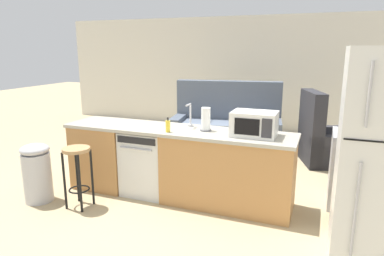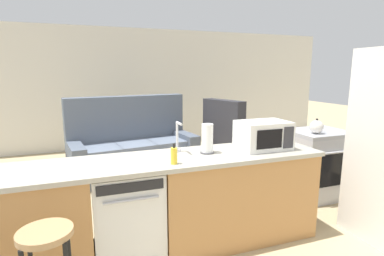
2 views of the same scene
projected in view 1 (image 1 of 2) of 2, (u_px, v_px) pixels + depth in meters
name	position (u px, v px, depth m)	size (l,w,h in m)	color
ground_plane	(166.00, 194.00, 4.50)	(24.00, 24.00, 0.00)	tan
wall_back	(255.00, 74.00, 7.91)	(10.00, 0.06, 2.60)	silver
kitchen_counter	(183.00, 166.00, 4.32)	(2.94, 0.66, 0.90)	#B77F47
dishwasher	(148.00, 162.00, 4.50)	(0.58, 0.61, 0.84)	silver
stove_range	(364.00, 171.00, 4.06)	(0.76, 0.68, 0.90)	#B7B7BC
refrigerator	(382.00, 158.00, 2.96)	(0.72, 0.73, 1.89)	silver
microwave	(254.00, 124.00, 3.87)	(0.50, 0.37, 0.28)	white
sink_faucet	(190.00, 117.00, 4.32)	(0.07, 0.18, 0.30)	silver
paper_towel_roll	(206.00, 120.00, 4.11)	(0.14, 0.14, 0.28)	#4C4C51
soap_bottle	(168.00, 126.00, 4.06)	(0.06, 0.06, 0.18)	yellow
kettle	(354.00, 128.00, 3.89)	(0.21, 0.17, 0.19)	silver
bar_stool	(77.00, 164.00, 4.04)	(0.32, 0.32, 0.74)	tan
trash_bin	(37.00, 172.00, 4.23)	(0.35, 0.35, 0.74)	#B7B7BC
couch	(227.00, 128.00, 6.51)	(2.11, 1.20, 1.27)	#515B6B
armchair	(322.00, 142.00, 5.69)	(1.03, 1.06, 1.20)	#2D2D33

